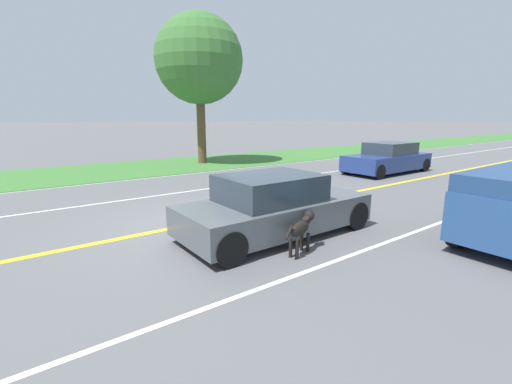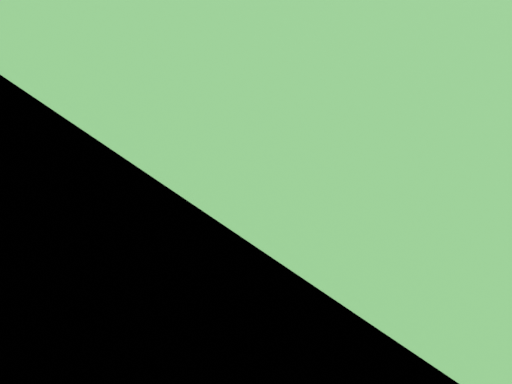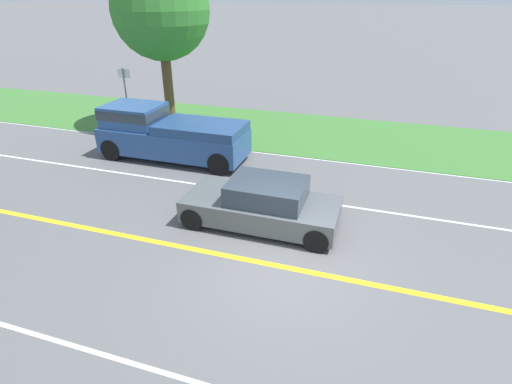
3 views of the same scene
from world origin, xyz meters
name	(u,v)px [view 2 (image 2 of 3)]	position (x,y,z in m)	size (l,w,h in m)	color
ground_plane	(374,286)	(0.00, 0.00, 0.00)	(400.00, 400.00, 0.00)	#5B5B5E
centre_divider_line	(374,285)	(0.00, 0.00, 0.00)	(0.18, 160.00, 0.01)	yellow
lane_edge_line_right	(285,160)	(7.00, 0.00, 0.00)	(0.14, 160.00, 0.01)	white
lane_dash_same_dir	(321,211)	(3.50, 0.00, 0.00)	(0.10, 160.00, 0.01)	white
grass_verge_right	(261,127)	(10.00, 0.00, 0.01)	(6.00, 160.00, 0.03)	#3D7533
ego_car	(301,224)	(1.73, 1.02, 0.62)	(1.87, 4.25, 1.34)	#51565B
dog	(299,206)	(2.86, 0.76, 0.50)	(0.42, 1.03, 0.80)	black
pickup_truck	(63,164)	(5.38, 5.99, 1.01)	(2.02, 5.64, 1.99)	#284C84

